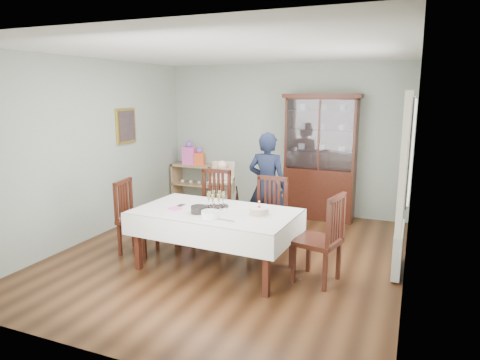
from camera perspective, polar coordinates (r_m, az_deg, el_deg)
The scene contains 25 objects.
floor at distance 5.99m, azimuth -1.46°, elevation -9.98°, with size 5.00×5.00×0.00m, color #593319.
room_shell at distance 6.07m, azimuth 0.49°, elevation 6.92°, with size 5.00×5.00×5.00m.
dining_table at distance 5.45m, azimuth -3.27°, elevation -7.90°, with size 2.06×1.25×0.76m.
china_cabinet at distance 7.57m, azimuth 10.69°, elevation 3.26°, with size 1.30×0.48×2.18m.
sideboard at distance 8.58m, azimuth -6.03°, elevation -0.53°, with size 0.90×0.38×0.80m.
picture_frame at distance 7.41m, azimuth -14.96°, elevation 6.98°, with size 0.04×0.48×0.58m, color gold.
window at distance 5.43m, azimuth 21.87°, elevation 3.85°, with size 0.04×1.02×1.22m, color white.
curtain_left at distance 4.83m, azimuth 20.95°, elevation 1.83°, with size 0.07×0.30×1.55m, color silver.
curtain_right at distance 6.05m, azimuth 21.33°, elevation 3.68°, with size 0.07×0.30×1.55m, color silver.
radiator at distance 5.72m, azimuth 20.30°, elevation -8.60°, with size 0.10×0.80×0.55m, color white.
chair_far_left at distance 6.40m, azimuth -3.81°, elevation -5.53°, with size 0.50×0.50×1.07m.
chair_far_right at distance 6.03m, azimuth 3.66°, elevation -6.71°, with size 0.47×0.47×1.04m.
chair_end_left at distance 6.17m, azimuth -13.55°, elevation -6.64°, with size 0.51×0.51×1.02m.
chair_end_right at distance 5.18m, azimuth 10.39°, elevation -9.91°, with size 0.57×0.57×1.07m.
woman at distance 6.53m, azimuth 3.64°, elevation -0.70°, with size 0.59×0.39×1.62m, color black.
high_chair at distance 7.04m, azimuth -2.33°, elevation -2.90°, with size 0.61×0.61×1.12m.
champagne_tray at distance 5.47m, azimuth -3.20°, elevation -3.04°, with size 0.33×0.33×0.20m.
birthday_cake at distance 5.12m, azimuth 2.57°, elevation -4.23°, with size 0.26×0.26×0.18m.
plate_stack_dark at distance 5.24m, azimuth -5.55°, elevation -3.93°, with size 0.19×0.19×0.09m, color black.
plate_stack_white at distance 5.02m, azimuth -4.01°, elevation -4.61°, with size 0.21×0.21×0.09m, color white.
napkin_stack at distance 5.46m, azimuth -8.66°, elevation -3.76°, with size 0.13×0.13×0.02m, color #F85BC1.
cutlery at distance 5.62m, azimuth -8.20°, elevation -3.34°, with size 0.10×0.14×0.01m, color silver, non-canonical shape.
cake_knife at distance 4.95m, azimuth -2.28°, elevation -5.31°, with size 0.30×0.03×0.01m, color silver.
gift_bag_pink at distance 8.50m, azimuth -6.81°, elevation 3.50°, with size 0.27×0.19×0.47m.
gift_bag_orange at distance 8.40m, azimuth -5.45°, elevation 3.05°, with size 0.21×0.16×0.34m.
Camera 1 is at (2.25, -5.08, 2.22)m, focal length 32.00 mm.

